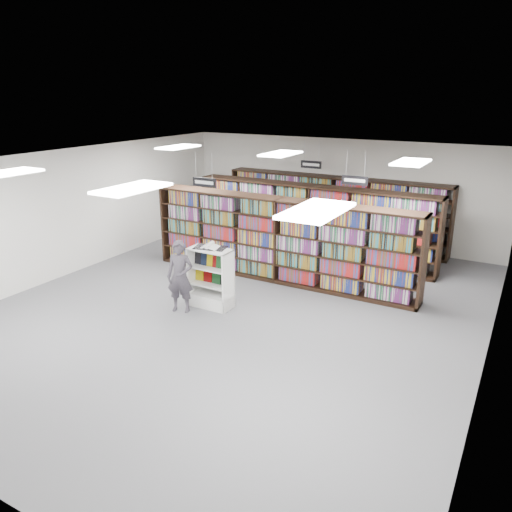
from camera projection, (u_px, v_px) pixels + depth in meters
The scene contains 20 objects.
floor at pixel (238, 308), 10.99m from camera, with size 12.00×12.00×0.00m, color #515156.
ceiling at pixel (236, 162), 9.99m from camera, with size 10.00×12.00×0.10m, color silver.
wall_back at pixel (338, 191), 15.46m from camera, with size 10.00×0.10×3.20m, color silver.
wall_left at pixel (71, 212), 12.81m from camera, with size 0.10×12.00×3.20m, color silver.
wall_right at pixel (497, 281), 8.17m from camera, with size 0.10×12.00×3.20m, color silver.
bookshelf_row_near at pixel (279, 240), 12.32m from camera, with size 7.00×0.60×2.10m.
bookshelf_row_mid at pixel (312, 222), 13.97m from camera, with size 7.00×0.60×2.10m.
bookshelf_row_far at pixel (333, 210), 15.38m from camera, with size 7.00×0.60×2.10m.
aisle_sign_left at pixel (204, 182), 11.72m from camera, with size 0.65×0.02×0.80m.
aisle_sign_right at pixel (355, 180), 11.98m from camera, with size 0.65×0.02×0.80m.
aisle_sign_center at pixel (311, 164), 14.57m from camera, with size 0.65×0.02×0.80m.
troffer_front_left at pixel (5, 173), 8.91m from camera, with size 0.60×1.20×0.04m, color white.
troffer_front_center at pixel (132, 188), 7.52m from camera, with size 0.60×1.20×0.04m, color white.
troffer_front_right at pixel (317, 210), 6.12m from camera, with size 0.60×1.20×0.04m, color white.
troffer_back_left at pixel (178, 147), 13.05m from camera, with size 0.60×1.20×0.04m, color white.
troffer_back_center at pixel (281, 154), 11.65m from camera, with size 0.60×1.20×0.04m, color white.
troffer_back_right at pixel (411, 162), 10.26m from camera, with size 0.60×1.20×0.04m, color white.
endcap_display at pixel (212, 286), 11.00m from camera, with size 0.95×0.48×1.33m.
open_book at pixel (210, 246), 10.76m from camera, with size 0.75×0.53×0.13m.
shopper at pixel (180, 277), 10.63m from camera, with size 0.58×0.38×1.58m, color #453F48.
Camera 1 is at (5.28, -8.59, 4.56)m, focal length 35.00 mm.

